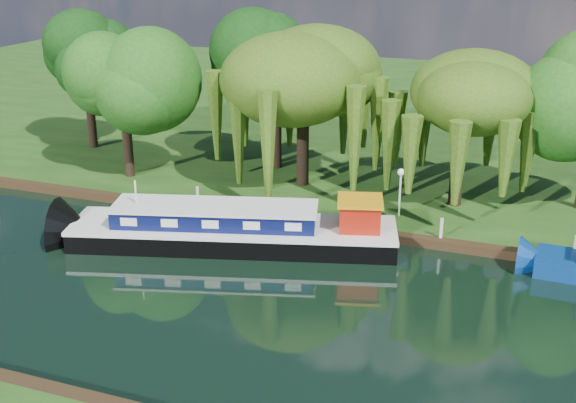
% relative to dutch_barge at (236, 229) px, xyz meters
% --- Properties ---
extents(ground, '(120.00, 120.00, 0.00)m').
position_rel_dutch_barge_xyz_m(ground, '(6.26, -5.13, -0.82)').
color(ground, black).
extents(far_bank, '(120.00, 52.00, 0.45)m').
position_rel_dutch_barge_xyz_m(far_bank, '(6.26, 28.87, -0.59)').
color(far_bank, '#1B3F11').
rests_on(far_bank, ground).
extents(dutch_barge, '(15.95, 7.64, 3.29)m').
position_rel_dutch_barge_xyz_m(dutch_barge, '(0.00, 0.00, 0.00)').
color(dutch_barge, black).
rests_on(dutch_barge, ground).
extents(red_dinghy, '(3.73, 2.99, 0.69)m').
position_rel_dutch_barge_xyz_m(red_dinghy, '(-1.48, 0.52, -0.82)').
color(red_dinghy, '#9B180B').
rests_on(red_dinghy, ground).
extents(willow_left, '(7.13, 7.13, 8.54)m').
position_rel_dutch_barge_xyz_m(willow_left, '(0.42, 8.44, 5.84)').
color(willow_left, black).
rests_on(willow_left, far_bank).
extents(willow_right, '(6.00, 6.00, 7.31)m').
position_rel_dutch_barge_xyz_m(willow_right, '(9.20, 8.15, 4.97)').
color(willow_right, black).
rests_on(willow_right, far_bank).
extents(tree_far_left, '(5.25, 5.25, 8.45)m').
position_rel_dutch_barge_xyz_m(tree_far_left, '(-9.83, 6.26, 5.42)').
color(tree_far_left, black).
rests_on(tree_far_left, far_bank).
extents(tree_far_back, '(4.90, 4.90, 8.24)m').
position_rel_dutch_barge_xyz_m(tree_far_back, '(-15.57, 10.82, 5.39)').
color(tree_far_back, black).
rests_on(tree_far_back, far_bank).
extents(tree_far_mid, '(5.38, 5.38, 8.81)m').
position_rel_dutch_barge_xyz_m(tree_far_mid, '(-2.16, 10.93, 5.71)').
color(tree_far_mid, black).
rests_on(tree_far_mid, far_bank).
extents(lamppost, '(0.36, 0.36, 2.56)m').
position_rel_dutch_barge_xyz_m(lamppost, '(6.76, 5.37, 1.60)').
color(lamppost, silver).
rests_on(lamppost, far_bank).
extents(mooring_posts, '(19.16, 0.16, 1.00)m').
position_rel_dutch_barge_xyz_m(mooring_posts, '(5.76, 3.27, 0.13)').
color(mooring_posts, silver).
rests_on(mooring_posts, far_bank).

